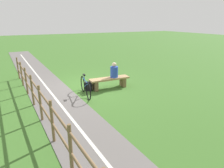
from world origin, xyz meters
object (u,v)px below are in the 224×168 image
Objects in this scene: person_seated at (114,71)px; bicycle at (85,87)px; bench at (109,81)px; backpack at (89,86)px.

bicycle is at bearing 15.34° from person_seated.
bench reaches higher than backpack.
bicycle is at bearing 57.56° from backpack.
bicycle is 4.41× the size of backpack.
person_seated reaches higher than backpack.
bench is at bearing 0.00° from person_seated.
bicycle is 0.67m from backpack.
person_seated is at bearing 173.36° from backpack.
person_seated reaches higher than bench.
person_seated is (-0.25, 0.01, 0.46)m from bench.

